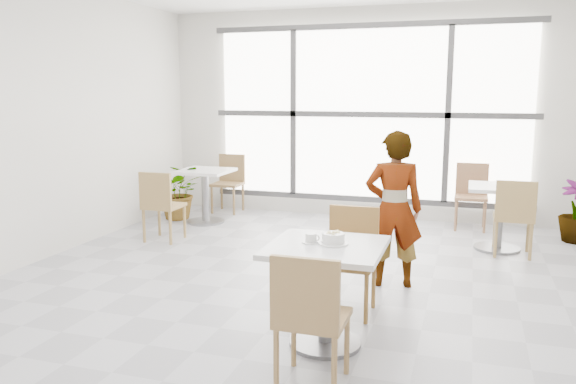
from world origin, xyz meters
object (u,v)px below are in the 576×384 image
(person, at_px, (394,209))
(bg_chair_left_far, at_px, (229,179))
(main_table, at_px, (326,276))
(bg_table_right, at_px, (499,208))
(bg_chair_left_near, at_px, (160,202))
(plant_left, at_px, (179,192))
(chair_far, at_px, (351,252))
(oatmeal_bowl, at_px, (333,238))
(bg_chair_right_near, at_px, (514,213))
(chair_near, at_px, (309,312))
(coffee_cup, at_px, (311,239))
(bg_table_left, at_px, (205,188))
(bg_chair_right_far, at_px, (471,191))

(person, xyz_separation_m, bg_chair_left_far, (-2.85, 2.72, -0.23))
(person, relative_size, bg_chair_left_far, 1.69)
(main_table, bearing_deg, bg_table_right, 67.45)
(bg_chair_left_near, bearing_deg, bg_table_right, -167.36)
(main_table, height_order, plant_left, plant_left)
(chair_far, bearing_deg, person, 71.14)
(oatmeal_bowl, bearing_deg, bg_table_right, 68.00)
(plant_left, bearing_deg, person, -30.93)
(bg_chair_left_far, height_order, bg_chair_right_near, same)
(bg_chair_left_near, relative_size, bg_chair_left_far, 1.00)
(person, bearing_deg, chair_near, 71.88)
(bg_chair_left_near, relative_size, bg_chair_right_near, 1.00)
(bg_chair_right_near, height_order, plant_left, bg_chair_right_near)
(chair_far, relative_size, bg_table_right, 1.16)
(coffee_cup, distance_m, plant_left, 4.52)
(chair_near, xyz_separation_m, coffee_cup, (-0.17, 0.66, 0.28))
(bg_table_left, height_order, bg_table_right, same)
(oatmeal_bowl, xyz_separation_m, bg_chair_left_far, (-2.61, 4.17, -0.29))
(chair_near, bearing_deg, bg_table_right, -108.19)
(bg_table_right, bearing_deg, bg_chair_right_near, -62.07)
(bg_table_left, relative_size, bg_chair_left_near, 0.86)
(chair_far, relative_size, person, 0.59)
(bg_chair_left_near, bearing_deg, bg_table_left, -92.88)
(chair_far, xyz_separation_m, bg_chair_right_far, (0.95, 3.41, 0.00))
(bg_chair_right_far, distance_m, plant_left, 4.07)
(chair_far, height_order, coffee_cup, chair_far)
(bg_table_right, relative_size, plant_left, 0.94)
(person, bearing_deg, main_table, 67.05)
(chair_far, relative_size, bg_chair_right_near, 1.00)
(main_table, bearing_deg, chair_near, -84.86)
(bg_chair_right_near, relative_size, bg_chair_right_far, 1.00)
(coffee_cup, relative_size, bg_chair_left_far, 0.18)
(main_table, height_order, coffee_cup, coffee_cup)
(person, xyz_separation_m, bg_chair_left_near, (-2.91, 0.76, -0.23))
(main_table, height_order, person, person)
(main_table, relative_size, bg_table_right, 1.07)
(chair_far, relative_size, bg_chair_left_far, 1.00)
(person, bearing_deg, coffee_cup, 62.59)
(chair_near, relative_size, bg_chair_right_near, 1.00)
(coffee_cup, bearing_deg, chair_far, 78.28)
(coffee_cup, bearing_deg, oatmeal_bowl, 1.81)
(chair_near, relative_size, bg_chair_left_near, 1.00)
(main_table, bearing_deg, bg_chair_left_far, 121.45)
(oatmeal_bowl, relative_size, bg_chair_right_far, 0.24)
(oatmeal_bowl, distance_m, bg_chair_right_near, 3.15)
(main_table, bearing_deg, oatmeal_bowl, 29.16)
(coffee_cup, xyz_separation_m, person, (0.40, 1.45, -0.05))
(bg_table_right, height_order, plant_left, plant_left)
(bg_table_right, bearing_deg, coffee_cup, -114.47)
(chair_far, distance_m, oatmeal_bowl, 0.77)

